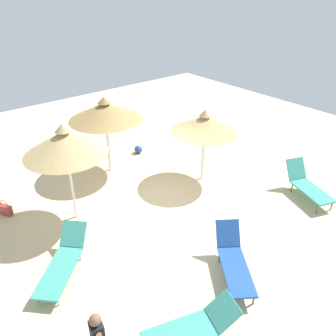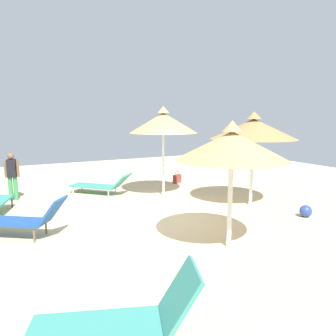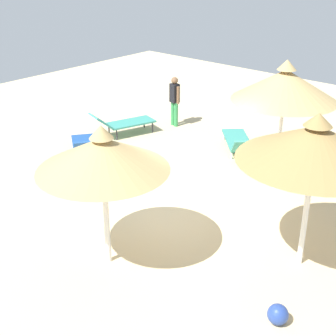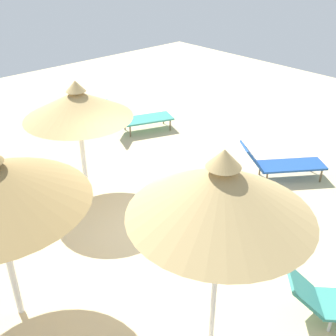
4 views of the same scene
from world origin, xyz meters
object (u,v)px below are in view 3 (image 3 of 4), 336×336
Objects in this scene: parasol_umbrella_front at (102,154)px; lounge_chair_center at (85,147)px; beach_ball at (278,314)px; lounge_chair_far_right at (122,122)px; lounge_chair_back at (239,142)px; parasol_umbrella_near_left at (315,143)px; parasol_umbrella_far_left at (285,85)px; person_standing_near_right at (175,99)px.

parasol_umbrella_front is 4.78m from lounge_chair_center.
lounge_chair_center is at bearing 145.31° from parasol_umbrella_front.
lounge_chair_center is at bearing 163.96° from beach_ball.
parasol_umbrella_front is at bearing -46.09° from lounge_chair_far_right.
lounge_chair_back is (-1.02, 5.70, -1.77)m from parasol_umbrella_front.
parasol_umbrella_near_left is at bearing -3.04° from lounge_chair_center.
parasol_umbrella_near_left is at bearing -18.42° from lounge_chair_far_right.
lounge_chair_center is 4.13m from lounge_chair_back.
lounge_chair_back is 3.56m from lounge_chair_far_right.
lounge_chair_center is at bearing 176.96° from parasol_umbrella_near_left.
lounge_chair_far_right is (-0.69, 1.99, -0.03)m from lounge_chair_center.
parasol_umbrella_far_left is 2.93m from parasol_umbrella_near_left.
person_standing_near_right is at bearing 91.40° from lounge_chair_center.
parasol_umbrella_near_left is at bearing -43.83° from lounge_chair_back.
lounge_chair_center is at bearing -70.92° from lounge_chair_far_right.
parasol_umbrella_far_left is 9.26× the size of beach_ball.
lounge_chair_center reaches higher than lounge_chair_back.
lounge_chair_back is 0.99× the size of lounge_chair_far_right.
parasol_umbrella_front reaches higher than lounge_chair_back.
parasol_umbrella_front is (-2.62, -2.22, -0.21)m from parasol_umbrella_near_left.
beach_ball is at bearing 11.02° from parasol_umbrella_front.
parasol_umbrella_far_left is 1.53× the size of lounge_chair_center.
lounge_chair_center reaches higher than lounge_chair_far_right.
parasol_umbrella_near_left is 8.67× the size of beach_ball.
parasol_umbrella_near_left reaches higher than lounge_chair_far_right.
parasol_umbrella_far_left is 5.08m from beach_ball.
lounge_chair_center is (-4.48, -1.95, -2.04)m from parasol_umbrella_far_left.
parasol_umbrella_far_left is 5.29m from lounge_chair_center.
parasol_umbrella_near_left is 3.44m from parasol_umbrella_front.
person_standing_near_right is 8.90m from beach_ball.
parasol_umbrella_front is 1.31× the size of lounge_chair_center.
parasol_umbrella_near_left is at bearing -51.32° from parasol_umbrella_far_left.
lounge_chair_center is 2.11m from lounge_chair_far_right.
parasol_umbrella_near_left is 7.68m from person_standing_near_right.
lounge_chair_far_right is at bearing 133.91° from parasol_umbrella_front.
parasol_umbrella_front is 6.53m from lounge_chair_far_right.
parasol_umbrella_near_left is 1.41× the size of lounge_chair_back.
lounge_chair_far_right is at bearing 152.17° from beach_ball.
parasol_umbrella_near_left is 1.83× the size of person_standing_near_right.
beach_ball is (0.48, -1.61, -2.15)m from parasol_umbrella_near_left.
lounge_chair_far_right is at bearing -109.76° from person_standing_near_right.
person_standing_near_right is 4.73× the size of beach_ball.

